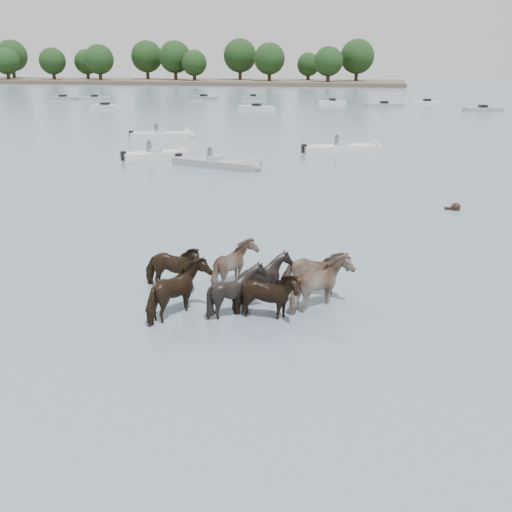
# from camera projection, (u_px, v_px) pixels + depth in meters

# --- Properties ---
(ground) EXTENTS (400.00, 400.00, 0.00)m
(ground) POSITION_uv_depth(u_px,v_px,m) (222.00, 319.00, 15.45)
(ground) COLOR slate
(ground) RESTS_ON ground
(shoreline) EXTENTS (160.00, 30.00, 1.00)m
(shoreline) POSITION_uv_depth(u_px,v_px,m) (127.00, 81.00, 167.56)
(shoreline) COLOR #4C4233
(shoreline) RESTS_ON ground
(pony_herd) EXTENTS (6.49, 4.18, 1.71)m
(pony_herd) POSITION_uv_depth(u_px,v_px,m) (249.00, 283.00, 16.22)
(pony_herd) COLOR black
(pony_herd) RESTS_ON ground
(swimming_pony) EXTENTS (0.72, 0.44, 0.44)m
(swimming_pony) POSITION_uv_depth(u_px,v_px,m) (455.00, 208.00, 26.59)
(swimming_pony) COLOR black
(swimming_pony) RESTS_ON ground
(motorboat_a) EXTENTS (4.89, 4.27, 1.92)m
(motorboat_a) POSITION_uv_depth(u_px,v_px,m) (165.00, 155.00, 40.55)
(motorboat_a) COLOR silver
(motorboat_a) RESTS_ON ground
(motorboat_b) EXTENTS (6.61, 3.39, 1.92)m
(motorboat_b) POSITION_uv_depth(u_px,v_px,m) (227.00, 164.00, 36.77)
(motorboat_b) COLOR gray
(motorboat_b) RESTS_ON ground
(motorboat_c) EXTENTS (6.57, 4.17, 1.92)m
(motorboat_c) POSITION_uv_depth(u_px,v_px,m) (352.00, 148.00, 43.47)
(motorboat_c) COLOR silver
(motorboat_c) RESTS_ON ground
(motorboat_f) EXTENTS (5.97, 2.99, 1.92)m
(motorboat_f) POSITION_uv_depth(u_px,v_px,m) (170.00, 135.00, 50.81)
(motorboat_f) COLOR silver
(motorboat_f) RESTS_ON ground
(distant_flotilla) EXTENTS (103.11, 27.25, 0.93)m
(distant_flotilla) POSITION_uv_depth(u_px,v_px,m) (353.00, 105.00, 84.22)
(distant_flotilla) COLOR gray
(distant_flotilla) RESTS_ON ground
(treeline) EXTENTS (147.21, 20.49, 12.47)m
(treeline) POSITION_uv_depth(u_px,v_px,m) (122.00, 58.00, 165.42)
(treeline) COLOR #382619
(treeline) RESTS_ON ground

